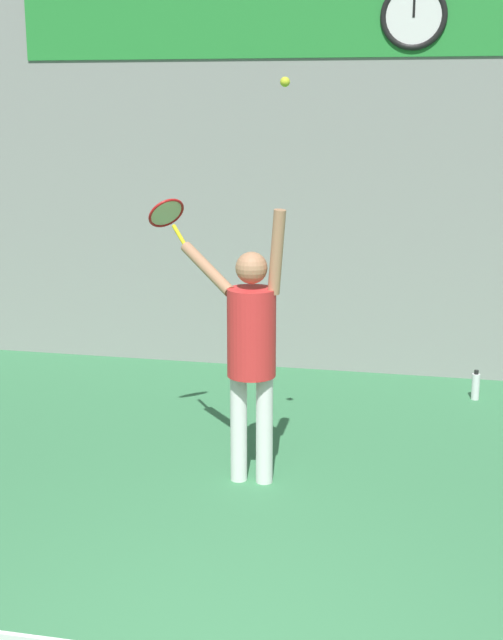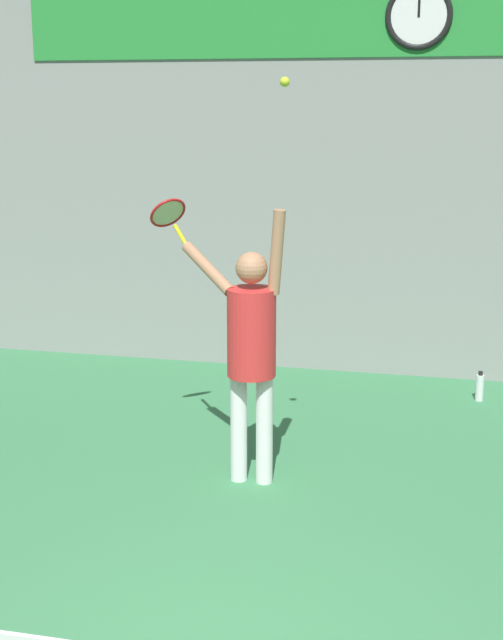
# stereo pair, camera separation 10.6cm
# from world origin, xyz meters

# --- Properties ---
(back_wall) EXTENTS (18.00, 0.10, 5.00)m
(back_wall) POSITION_xyz_m (0.00, 5.70, 2.50)
(back_wall) COLOR gray
(back_wall) RESTS_ON ground_plane
(sponsor_banner) EXTENTS (6.91, 0.02, 0.77)m
(sponsor_banner) POSITION_xyz_m (0.00, 5.64, 3.70)
(sponsor_banner) COLOR #288C38
(scoreboard_clock) EXTENTS (0.66, 0.06, 0.66)m
(scoreboard_clock) POSITION_xyz_m (0.68, 5.62, 3.70)
(scoreboard_clock) COLOR white
(tennis_player) EXTENTS (0.93, 0.59, 2.13)m
(tennis_player) POSITION_xyz_m (-0.31, 2.59, 1.13)
(tennis_player) COLOR white
(tennis_player) RESTS_ON ground_plane
(tennis_racket) EXTENTS (0.42, 0.41, 0.38)m
(tennis_racket) POSITION_xyz_m (-1.12, 3.14, 1.99)
(tennis_racket) COLOR yellow
(tennis_ball) EXTENTS (0.07, 0.07, 0.07)m
(tennis_ball) POSITION_xyz_m (-0.06, 2.52, 3.01)
(tennis_ball) COLOR #CCDB2D
(water_bottle) EXTENTS (0.08, 0.08, 0.30)m
(water_bottle) POSITION_xyz_m (1.46, 4.97, 0.14)
(water_bottle) COLOR silver
(water_bottle) RESTS_ON ground_plane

